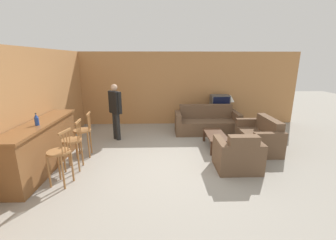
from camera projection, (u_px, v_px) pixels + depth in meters
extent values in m
plane|color=gray|center=(173.00, 166.00, 5.08)|extent=(24.00, 24.00, 0.00)
cube|color=#B27A47|center=(168.00, 89.00, 8.15)|extent=(9.40, 0.08, 2.60)
cube|color=#B27A47|center=(51.00, 100.00, 5.87)|extent=(0.08, 8.54, 2.60)
cube|color=brown|center=(43.00, 147.00, 4.84)|extent=(0.47, 2.45, 1.01)
cube|color=brown|center=(39.00, 124.00, 4.70)|extent=(0.55, 2.51, 0.05)
cylinder|color=#996638|center=(58.00, 152.00, 4.18)|extent=(0.49, 0.49, 0.04)
cylinder|color=#996638|center=(59.00, 165.00, 4.44)|extent=(0.04, 0.04, 0.65)
cylinder|color=#996638|center=(49.00, 172.00, 4.16)|extent=(0.04, 0.04, 0.65)
cylinder|color=#996638|center=(72.00, 166.00, 4.39)|extent=(0.04, 0.04, 0.65)
cylinder|color=#996638|center=(63.00, 173.00, 4.11)|extent=(0.04, 0.04, 0.65)
cylinder|color=#996638|center=(70.00, 140.00, 4.22)|extent=(0.02, 0.02, 0.37)
cylinder|color=#996638|center=(67.00, 141.00, 4.14)|extent=(0.02, 0.02, 0.37)
cylinder|color=#996638|center=(64.00, 143.00, 4.06)|extent=(0.02, 0.02, 0.37)
cylinder|color=#996638|center=(61.00, 145.00, 3.98)|extent=(0.02, 0.02, 0.37)
cube|color=#996638|center=(64.00, 132.00, 4.05)|extent=(0.11, 0.35, 0.04)
cylinder|color=#996638|center=(72.00, 140.00, 4.79)|extent=(0.44, 0.44, 0.04)
cylinder|color=#996638|center=(69.00, 153.00, 5.01)|extent=(0.04, 0.04, 0.65)
cylinder|color=#996638|center=(64.00, 158.00, 4.73)|extent=(0.04, 0.04, 0.65)
cylinder|color=#996638|center=(82.00, 152.00, 5.04)|extent=(0.04, 0.04, 0.65)
cylinder|color=#996638|center=(78.00, 158.00, 4.76)|extent=(0.04, 0.04, 0.65)
cylinder|color=#996638|center=(81.00, 129.00, 4.88)|extent=(0.02, 0.02, 0.37)
cylinder|color=#996638|center=(80.00, 130.00, 4.80)|extent=(0.02, 0.02, 0.37)
cylinder|color=#996638|center=(78.00, 131.00, 4.72)|extent=(0.02, 0.02, 0.37)
cylinder|color=#996638|center=(77.00, 133.00, 4.64)|extent=(0.02, 0.02, 0.37)
cube|color=#996638|center=(78.00, 121.00, 4.70)|extent=(0.06, 0.35, 0.04)
cylinder|color=#996638|center=(82.00, 130.00, 5.45)|extent=(0.46, 0.46, 0.04)
cylinder|color=#996638|center=(79.00, 142.00, 5.66)|extent=(0.04, 0.04, 0.65)
cylinder|color=#996638|center=(76.00, 146.00, 5.38)|extent=(0.04, 0.04, 0.65)
cylinder|color=#996638|center=(91.00, 141.00, 5.70)|extent=(0.04, 0.04, 0.65)
cylinder|color=#996638|center=(89.00, 145.00, 5.43)|extent=(0.04, 0.04, 0.65)
cylinder|color=#996638|center=(90.00, 121.00, 5.54)|extent=(0.02, 0.02, 0.37)
cylinder|color=#996638|center=(89.00, 122.00, 5.46)|extent=(0.02, 0.02, 0.37)
cylinder|color=#996638|center=(89.00, 122.00, 5.39)|extent=(0.02, 0.02, 0.37)
cylinder|color=#996638|center=(88.00, 123.00, 5.31)|extent=(0.02, 0.02, 0.37)
cube|color=#996638|center=(88.00, 114.00, 5.37)|extent=(0.08, 0.35, 0.04)
cube|color=brown|center=(207.00, 126.00, 7.33)|extent=(1.73, 0.84, 0.44)
cube|color=brown|center=(206.00, 111.00, 7.51)|extent=(1.73, 0.22, 0.45)
cube|color=brown|center=(178.00, 123.00, 7.27)|extent=(0.16, 0.84, 0.68)
cube|color=brown|center=(236.00, 123.00, 7.32)|extent=(0.16, 0.84, 0.68)
cube|color=brown|center=(237.00, 159.00, 4.92)|extent=(0.60, 0.79, 0.44)
cube|color=brown|center=(243.00, 146.00, 4.53)|extent=(0.60, 0.22, 0.43)
cube|color=brown|center=(254.00, 154.00, 4.90)|extent=(0.16, 0.79, 0.67)
cube|color=brown|center=(220.00, 155.00, 4.88)|extent=(0.16, 0.79, 0.67)
cube|color=brown|center=(257.00, 141.00, 6.05)|extent=(0.77, 1.15, 0.44)
cube|color=brown|center=(269.00, 126.00, 5.94)|extent=(0.22, 1.15, 0.41)
cube|color=brown|center=(249.00, 129.00, 6.65)|extent=(0.77, 0.16, 0.66)
cube|color=brown|center=(269.00, 146.00, 5.39)|extent=(0.77, 0.16, 0.66)
cube|color=#472D1E|center=(216.00, 135.00, 6.06)|extent=(0.50, 1.09, 0.04)
cube|color=#472D1E|center=(212.00, 149.00, 5.61)|extent=(0.06, 0.06, 0.35)
cube|color=#472D1E|center=(228.00, 149.00, 5.63)|extent=(0.06, 0.06, 0.35)
cube|color=#472D1E|center=(204.00, 135.00, 6.59)|extent=(0.06, 0.06, 0.35)
cube|color=#472D1E|center=(218.00, 135.00, 6.60)|extent=(0.06, 0.06, 0.35)
cube|color=black|center=(219.00, 118.00, 8.12)|extent=(1.07, 0.48, 0.59)
cube|color=#4C4C4C|center=(220.00, 102.00, 7.97)|extent=(0.65, 0.44, 0.53)
cube|color=black|center=(221.00, 104.00, 7.76)|extent=(0.58, 0.01, 0.46)
cylinder|color=#234293|center=(37.00, 121.00, 4.47)|extent=(0.08, 0.08, 0.16)
cone|color=#234293|center=(36.00, 116.00, 4.44)|extent=(0.07, 0.07, 0.07)
cylinder|color=black|center=(36.00, 113.00, 4.43)|extent=(0.03, 0.03, 0.02)
cylinder|color=brown|center=(230.00, 109.00, 8.05)|extent=(0.16, 0.16, 0.02)
cylinder|color=brown|center=(230.00, 105.00, 8.01)|extent=(0.03, 0.03, 0.27)
cone|color=silver|center=(230.00, 98.00, 7.95)|extent=(0.29, 0.29, 0.24)
cylinder|color=black|center=(118.00, 127.00, 6.65)|extent=(0.13, 0.13, 0.81)
cylinder|color=black|center=(115.00, 126.00, 6.76)|extent=(0.13, 0.13, 0.81)
cube|color=black|center=(115.00, 102.00, 6.51)|extent=(0.42, 0.43, 0.64)
cylinder|color=black|center=(119.00, 103.00, 6.34)|extent=(0.09, 0.09, 0.59)
cylinder|color=black|center=(111.00, 100.00, 6.67)|extent=(0.09, 0.09, 0.59)
sphere|color=tan|center=(114.00, 87.00, 6.40)|extent=(0.19, 0.19, 0.19)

